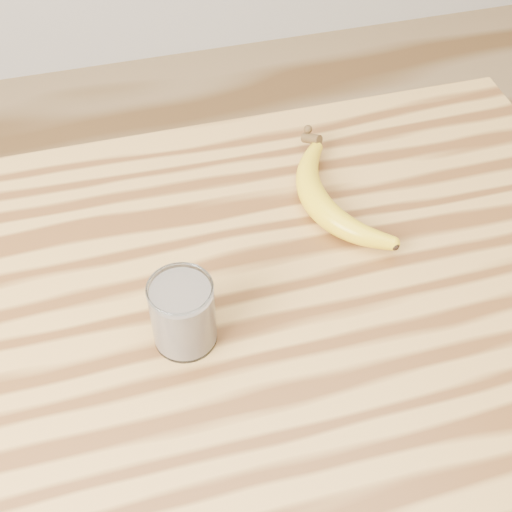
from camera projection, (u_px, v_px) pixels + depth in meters
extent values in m
cube|color=#B98842|center=(194.00, 347.00, 0.88)|extent=(1.20, 0.80, 0.04)
cylinder|color=brown|center=(423.00, 283.00, 1.52)|extent=(0.06, 0.06, 0.86)
cylinder|color=white|center=(183.00, 313.00, 0.83)|extent=(0.08, 0.08, 0.10)
torus|color=white|center=(180.00, 288.00, 0.79)|extent=(0.08, 0.08, 0.00)
cylinder|color=beige|center=(183.00, 315.00, 0.83)|extent=(0.07, 0.07, 0.08)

